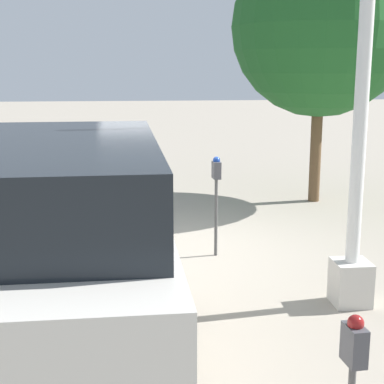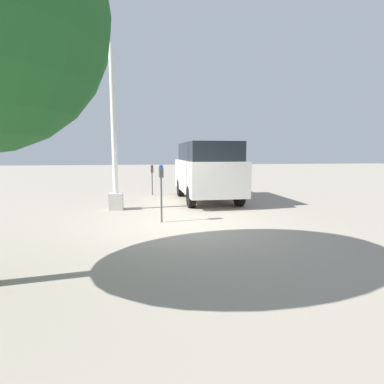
% 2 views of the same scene
% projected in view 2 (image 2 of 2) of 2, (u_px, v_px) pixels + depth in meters
% --- Properties ---
extents(ground_plane, '(80.00, 80.00, 0.00)m').
position_uv_depth(ground_plane, '(181.00, 225.00, 7.77)').
color(ground_plane, gray).
extents(parking_meter_near, '(0.21, 0.13, 1.55)m').
position_uv_depth(parking_meter_near, '(161.00, 180.00, 7.92)').
color(parking_meter_near, '#4C4C4C').
rests_on(parking_meter_near, ground).
extents(parking_meter_far, '(0.21, 0.13, 1.34)m').
position_uv_depth(parking_meter_far, '(152.00, 173.00, 13.09)').
color(parking_meter_far, '#4C4C4C').
rests_on(parking_meter_far, ground).
extents(lamp_post, '(0.44, 0.44, 5.20)m').
position_uv_depth(lamp_post, '(115.00, 158.00, 9.65)').
color(lamp_post, beige).
rests_on(lamp_post, ground).
extents(parked_van, '(4.48, 2.03, 2.24)m').
position_uv_depth(parked_van, '(207.00, 170.00, 11.55)').
color(parked_van, beige).
rests_on(parked_van, ground).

